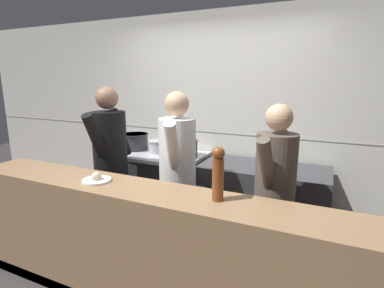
% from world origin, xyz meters
% --- Properties ---
extents(ground_plane, '(14.00, 14.00, 0.00)m').
position_xyz_m(ground_plane, '(0.00, 0.00, 0.00)').
color(ground_plane, '#383333').
extents(wall_back_tiled, '(8.00, 0.06, 2.60)m').
position_xyz_m(wall_back_tiled, '(0.00, 1.53, 1.30)').
color(wall_back_tiled, silver).
rests_on(wall_back_tiled, ground_plane).
extents(oven_range, '(1.19, 0.71, 0.90)m').
position_xyz_m(oven_range, '(-0.62, 1.12, 0.45)').
color(oven_range, '#232326').
rests_on(oven_range, ground_plane).
extents(prep_counter, '(1.34, 0.65, 0.89)m').
position_xyz_m(prep_counter, '(0.71, 1.12, 0.44)').
color(prep_counter, '#38383D').
rests_on(prep_counter, ground_plane).
extents(pass_counter, '(3.44, 0.45, 0.99)m').
position_xyz_m(pass_counter, '(0.09, -0.18, 0.49)').
color(pass_counter, '#93704C').
rests_on(pass_counter, ground_plane).
extents(stock_pot, '(0.34, 0.34, 0.21)m').
position_xyz_m(stock_pot, '(-0.98, 1.18, 1.01)').
color(stock_pot, '#2D2D33').
rests_on(stock_pot, oven_range).
extents(sauce_pot, '(0.24, 0.24, 0.15)m').
position_xyz_m(sauce_pot, '(-0.63, 1.16, 0.99)').
color(sauce_pot, '#B7BABF').
rests_on(sauce_pot, oven_range).
extents(braising_pot, '(0.34, 0.34, 0.20)m').
position_xyz_m(braising_pot, '(-0.24, 1.11, 1.01)').
color(braising_pot, '#2D2D33').
rests_on(braising_pot, oven_range).
extents(mixing_bowl_steel, '(0.23, 0.23, 0.09)m').
position_xyz_m(mixing_bowl_steel, '(0.93, 1.19, 0.94)').
color(mixing_bowl_steel, '#B7BABF').
rests_on(mixing_bowl_steel, prep_counter).
extents(chefs_knife, '(0.32, 0.16, 0.02)m').
position_xyz_m(chefs_knife, '(0.88, 1.03, 0.90)').
color(chefs_knife, '#B7BABF').
rests_on(chefs_knife, prep_counter).
extents(plated_dish_main, '(0.23, 0.23, 0.08)m').
position_xyz_m(plated_dish_main, '(-0.38, -0.20, 1.01)').
color(plated_dish_main, white).
rests_on(plated_dish_main, pass_counter).
extents(pepper_mill, '(0.09, 0.09, 0.38)m').
position_xyz_m(pepper_mill, '(0.64, -0.15, 1.19)').
color(pepper_mill, brown).
rests_on(pepper_mill, pass_counter).
extents(chef_head_cook, '(0.38, 0.76, 1.73)m').
position_xyz_m(chef_head_cook, '(-0.78, 0.45, 0.96)').
color(chef_head_cook, black).
rests_on(chef_head_cook, ground_plane).
extents(chef_sous, '(0.43, 0.74, 1.70)m').
position_xyz_m(chef_sous, '(0.03, 0.44, 0.95)').
color(chef_sous, black).
rests_on(chef_sous, ground_plane).
extents(chef_line, '(0.38, 0.71, 1.62)m').
position_xyz_m(chef_line, '(0.93, 0.42, 0.90)').
color(chef_line, black).
rests_on(chef_line, ground_plane).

